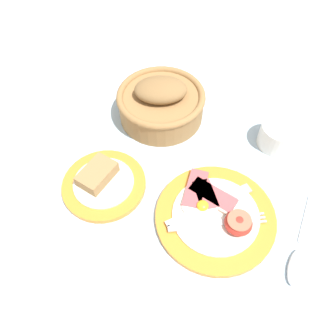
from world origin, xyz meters
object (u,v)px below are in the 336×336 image
Objects in this scene: teaspoon_by_saucer at (299,253)px; breakfast_plate at (215,215)px; bread_plate at (103,182)px; bread_basket at (161,102)px; sugar_cup at (279,134)px.

breakfast_plate is at bearing -92.82° from teaspoon_by_saucer.
breakfast_plate is 0.24m from bread_plate.
bread_basket is (0.06, 0.23, 0.03)m from bread_plate.
breakfast_plate is 0.16m from teaspoon_by_saucer.
breakfast_plate is 2.68× the size of sugar_cup.
bread_plate is 0.40m from sugar_cup.
bread_basket is at bearing 177.83° from sugar_cup.
bread_basket is at bearing 75.86° from bread_plate.
bread_plate is 0.84× the size of bread_basket.
breakfast_plate is 1.35× the size of bread_plate.
teaspoon_by_saucer is at bearing -75.72° from sugar_cup.
breakfast_plate is at bearing -113.19° from sugar_cup.
bread_plate is at bearing -104.14° from bread_basket.
sugar_cup is 0.28m from bread_basket.
sugar_cup reaches higher than teaspoon_by_saucer.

